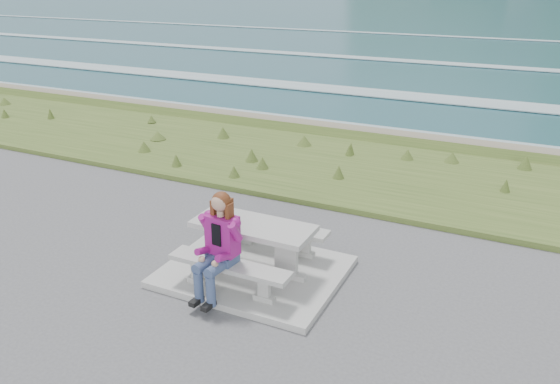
{
  "coord_description": "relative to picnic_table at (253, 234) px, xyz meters",
  "views": [
    {
      "loc": [
        3.49,
        -6.33,
        4.27
      ],
      "look_at": [
        -0.14,
        1.2,
        0.89
      ],
      "focal_mm": 35.0,
      "sensor_mm": 36.0,
      "label": 1
    }
  ],
  "objects": [
    {
      "name": "bench_landward",
      "position": [
        0.0,
        -0.7,
        -0.23
      ],
      "size": [
        1.8,
        0.35,
        0.45
      ],
      "color": "#9A9A95",
      "rests_on": "concrete_slab"
    },
    {
      "name": "grass_verge",
      "position": [
        -0.0,
        5.0,
        -0.68
      ],
      "size": [
        160.0,
        4.5,
        0.22
      ],
      "primitive_type": "cube",
      "color": "#39531F",
      "rests_on": "ground"
    },
    {
      "name": "picnic_table",
      "position": [
        0.0,
        0.0,
        0.0
      ],
      "size": [
        1.8,
        0.75,
        0.75
      ],
      "color": "#9A9A95",
      "rests_on": "concrete_slab"
    },
    {
      "name": "shore_drop",
      "position": [
        -0.0,
        7.9,
        -0.68
      ],
      "size": [
        160.0,
        0.8,
        2.2
      ],
      "primitive_type": "cube",
      "color": "#68614E",
      "rests_on": "ground"
    },
    {
      "name": "bench_seaward",
      "position": [
        0.0,
        0.7,
        -0.23
      ],
      "size": [
        1.8,
        0.35,
        0.45
      ],
      "color": "#9A9A95",
      "rests_on": "concrete_slab"
    },
    {
      "name": "ocean",
      "position": [
        -0.0,
        25.09,
        -2.42
      ],
      "size": [
        1600.0,
        1600.0,
        0.09
      ],
      "color": "#21525E",
      "rests_on": "ground"
    },
    {
      "name": "concrete_slab",
      "position": [
        -0.0,
        0.0,
        -0.63
      ],
      "size": [
        2.6,
        2.1,
        0.1
      ],
      "primitive_type": "cube",
      "color": "#9A9A95",
      "rests_on": "ground"
    },
    {
      "name": "seated_woman",
      "position": [
        -0.12,
        -0.84,
        -0.04
      ],
      "size": [
        0.49,
        0.78,
        1.48
      ],
      "rotation": [
        0.0,
        0.0,
        -0.1
      ],
      "color": "navy",
      "rests_on": "concrete_slab"
    }
  ]
}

